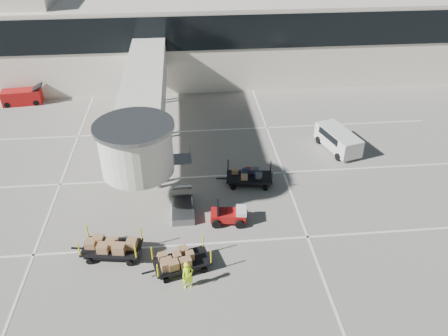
{
  "coord_description": "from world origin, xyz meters",
  "views": [
    {
      "loc": [
        -0.86,
        -17.03,
        17.83
      ],
      "look_at": [
        1.42,
        6.97,
        2.0
      ],
      "focal_mm": 35.0,
      "sensor_mm": 36.0,
      "label": 1
    }
  ],
  "objects": [
    {
      "name": "lane_markings",
      "position": [
        -0.67,
        9.33,
        0.01
      ],
      "size": [
        40.0,
        30.0,
        0.02
      ],
      "color": "white",
      "rests_on": "ground"
    },
    {
      "name": "jet_bridge",
      "position": [
        -3.97,
        12.26,
        4.28
      ],
      "size": [
        5.7,
        20.4,
        6.03
      ],
      "color": "silver",
      "rests_on": "ground"
    },
    {
      "name": "box_cart_near",
      "position": [
        -1.54,
        0.12,
        0.57
      ],
      "size": [
        3.81,
        2.23,
        1.46
      ],
      "rotation": [
        0.0,
        0.0,
        0.26
      ],
      "color": "black",
      "rests_on": "ground"
    },
    {
      "name": "box_cart_far",
      "position": [
        -5.37,
        1.6,
        0.62
      ],
      "size": [
        4.08,
        2.09,
        1.57
      ],
      "rotation": [
        0.0,
        0.0,
        -0.15
      ],
      "color": "black",
      "rests_on": "ground"
    },
    {
      "name": "ground",
      "position": [
        0.0,
        0.0,
        0.0
      ],
      "size": [
        140.0,
        140.0,
        0.0
      ],
      "primitive_type": "plane",
      "color": "gray",
      "rests_on": "ground"
    },
    {
      "name": "ground_worker",
      "position": [
        -1.24,
        -1.16,
        0.85
      ],
      "size": [
        0.71,
        0.56,
        1.7
      ],
      "primitive_type": "imported",
      "rotation": [
        0.0,
        0.0,
        0.28
      ],
      "color": "#CAF91A",
      "rests_on": "ground"
    },
    {
      "name": "baggage_tug",
      "position": [
        1.44,
        3.87,
        0.52
      ],
      "size": [
        2.29,
        1.59,
        1.44
      ],
      "rotation": [
        0.0,
        0.0,
        -0.1
      ],
      "color": "#9C0E0E",
      "rests_on": "ground"
    },
    {
      "name": "suitcase_cart",
      "position": [
        3.27,
        7.83,
        0.54
      ],
      "size": [
        3.95,
        1.97,
        1.52
      ],
      "rotation": [
        0.0,
        0.0,
        -0.13
      ],
      "color": "black",
      "rests_on": "ground"
    },
    {
      "name": "belt_loader",
      "position": [
        -16.37,
        23.08,
        0.69
      ],
      "size": [
        3.89,
        1.83,
        1.82
      ],
      "rotation": [
        0.0,
        0.0,
        0.1
      ],
      "color": "#9C0E0E",
      "rests_on": "ground"
    },
    {
      "name": "minivan",
      "position": [
        10.86,
        11.97,
        0.96
      ],
      "size": [
        2.8,
        4.53,
        1.6
      ],
      "rotation": [
        0.0,
        0.0,
        0.28
      ],
      "color": "silver",
      "rests_on": "ground"
    },
    {
      "name": "terminal",
      "position": [
        -0.35,
        29.94,
        4.11
      ],
      "size": [
        64.0,
        12.11,
        15.2
      ],
      "color": "beige",
      "rests_on": "ground"
    }
  ]
}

